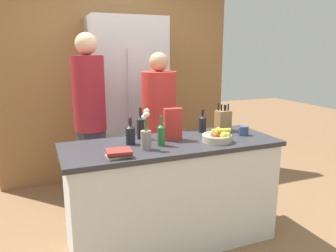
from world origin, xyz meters
name	(u,v)px	position (x,y,z in m)	size (l,w,h in m)	color
ground_plane	(172,240)	(0.00, 0.00, 0.00)	(14.00, 14.00, 0.00)	brown
kitchen_island	(172,192)	(0.00, 0.00, 0.45)	(1.81, 0.68, 0.90)	silver
back_wall_wood	(119,78)	(0.00, 1.77, 1.30)	(3.01, 0.12, 2.60)	olive
refrigerator	(128,104)	(0.01, 1.41, 1.01)	(0.86, 0.62, 2.03)	#B7B7BC
fruit_bowl	(217,137)	(0.35, -0.13, 0.95)	(0.25, 0.25, 0.12)	tan
knife_block	(223,120)	(0.60, 0.19, 1.00)	(0.13, 0.11, 0.27)	olive
flower_vase	(146,135)	(-0.26, -0.12, 1.02)	(0.08, 0.08, 0.32)	gray
cereal_box	(173,124)	(0.03, 0.06, 1.04)	(0.16, 0.08, 0.27)	red
coffee_mug	(244,131)	(0.69, -0.03, 0.95)	(0.12, 0.08, 0.08)	#334770
book_stack	(119,153)	(-0.50, -0.21, 0.93)	(0.20, 0.17, 0.05)	#B7A88E
bottle_oil	(130,134)	(-0.33, 0.07, 0.99)	(0.08, 0.08, 0.22)	black
bottle_vinegar	(141,126)	(-0.20, 0.21, 1.01)	(0.07, 0.07, 0.27)	black
bottle_wine	(203,123)	(0.40, 0.21, 0.99)	(0.07, 0.07, 0.22)	black
bottle_water	(161,134)	(-0.12, -0.06, 1.00)	(0.06, 0.06, 0.24)	#286633
person_at_sink	(90,114)	(-0.54, 0.82, 1.04)	(0.31, 0.31, 1.82)	#383842
person_in_blue	(159,123)	(0.14, 0.68, 0.91)	(0.36, 0.36, 1.64)	#383842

